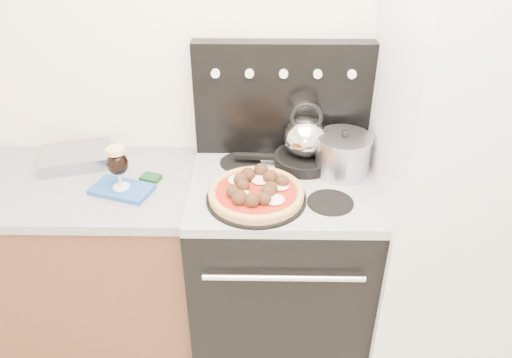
{
  "coord_description": "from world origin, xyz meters",
  "views": [
    {
      "loc": [
        -0.0,
        -0.56,
        2.02
      ],
      "look_at": [
        -0.03,
        1.05,
        1.01
      ],
      "focal_mm": 35.0,
      "sensor_mm": 36.0,
      "label": 1
    }
  ],
  "objects_px": {
    "stock_pot": "(343,156)",
    "stove_body": "(280,269)",
    "oven_mitt": "(122,189)",
    "beer_glass": "(118,168)",
    "fridge": "(457,180)",
    "pizza": "(256,191)",
    "pizza_pan": "(256,198)",
    "base_cabinet": "(45,264)",
    "tea_kettle": "(305,134)",
    "skillet": "(304,160)"
  },
  "relations": [
    {
      "from": "base_cabinet",
      "to": "stove_body",
      "type": "bearing_deg",
      "value": -1.3
    },
    {
      "from": "pizza",
      "to": "stock_pot",
      "type": "height_order",
      "value": "stock_pot"
    },
    {
      "from": "fridge",
      "to": "tea_kettle",
      "type": "relative_size",
      "value": 9.33
    },
    {
      "from": "oven_mitt",
      "to": "pizza_pan",
      "type": "bearing_deg",
      "value": -8.14
    },
    {
      "from": "stove_body",
      "to": "stock_pot",
      "type": "height_order",
      "value": "stock_pot"
    },
    {
      "from": "tea_kettle",
      "to": "fridge",
      "type": "bearing_deg",
      "value": -13.4
    },
    {
      "from": "base_cabinet",
      "to": "stock_pot",
      "type": "xyz_separation_m",
      "value": [
        1.36,
        0.05,
        0.57
      ]
    },
    {
      "from": "fridge",
      "to": "pizza",
      "type": "xyz_separation_m",
      "value": [
        -0.81,
        -0.11,
        0.01
      ]
    },
    {
      "from": "fridge",
      "to": "base_cabinet",
      "type": "bearing_deg",
      "value": 178.41
    },
    {
      "from": "oven_mitt",
      "to": "skillet",
      "type": "xyz_separation_m",
      "value": [
        0.75,
        0.2,
        0.03
      ]
    },
    {
      "from": "base_cabinet",
      "to": "oven_mitt",
      "type": "distance_m",
      "value": 0.66
    },
    {
      "from": "beer_glass",
      "to": "stove_body",
      "type": "bearing_deg",
      "value": 4.68
    },
    {
      "from": "fridge",
      "to": "pizza",
      "type": "relative_size",
      "value": 5.15
    },
    {
      "from": "fridge",
      "to": "skillet",
      "type": "relative_size",
      "value": 7.36
    },
    {
      "from": "pizza",
      "to": "tea_kettle",
      "type": "bearing_deg",
      "value": 53.54
    },
    {
      "from": "beer_glass",
      "to": "tea_kettle",
      "type": "xyz_separation_m",
      "value": [
        0.75,
        0.2,
        0.06
      ]
    },
    {
      "from": "pizza",
      "to": "pizza_pan",
      "type": "bearing_deg",
      "value": 0.0
    },
    {
      "from": "pizza_pan",
      "to": "tea_kettle",
      "type": "height_order",
      "value": "tea_kettle"
    },
    {
      "from": "beer_glass",
      "to": "base_cabinet",
      "type": "bearing_deg",
      "value": 170.16
    },
    {
      "from": "tea_kettle",
      "to": "oven_mitt",
      "type": "bearing_deg",
      "value": -163.23
    },
    {
      "from": "oven_mitt",
      "to": "pizza_pan",
      "type": "distance_m",
      "value": 0.55
    },
    {
      "from": "beer_glass",
      "to": "skillet",
      "type": "distance_m",
      "value": 0.78
    },
    {
      "from": "pizza_pan",
      "to": "stock_pot",
      "type": "relative_size",
      "value": 1.76
    },
    {
      "from": "fridge",
      "to": "oven_mitt",
      "type": "xyz_separation_m",
      "value": [
        -1.35,
        -0.03,
        -0.04
      ]
    },
    {
      "from": "base_cabinet",
      "to": "beer_glass",
      "type": "height_order",
      "value": "beer_glass"
    },
    {
      "from": "skillet",
      "to": "beer_glass",
      "type": "bearing_deg",
      "value": -165.34
    },
    {
      "from": "oven_mitt",
      "to": "beer_glass",
      "type": "distance_m",
      "value": 0.1
    },
    {
      "from": "stove_body",
      "to": "beer_glass",
      "type": "height_order",
      "value": "beer_glass"
    },
    {
      "from": "pizza",
      "to": "stock_pot",
      "type": "xyz_separation_m",
      "value": [
        0.36,
        0.21,
        0.04
      ]
    },
    {
      "from": "oven_mitt",
      "to": "stove_body",
      "type": "bearing_deg",
      "value": 4.68
    },
    {
      "from": "fridge",
      "to": "stock_pot",
      "type": "height_order",
      "value": "fridge"
    },
    {
      "from": "stove_body",
      "to": "pizza_pan",
      "type": "bearing_deg",
      "value": -128.95
    },
    {
      "from": "beer_glass",
      "to": "pizza_pan",
      "type": "height_order",
      "value": "beer_glass"
    },
    {
      "from": "skillet",
      "to": "fridge",
      "type": "bearing_deg",
      "value": -15.51
    },
    {
      "from": "base_cabinet",
      "to": "pizza",
      "type": "xyz_separation_m",
      "value": [
        1.0,
        -0.16,
        0.53
      ]
    },
    {
      "from": "stock_pot",
      "to": "stove_body",
      "type": "bearing_deg",
      "value": -162.54
    },
    {
      "from": "pizza_pan",
      "to": "beer_glass",
      "type": "bearing_deg",
      "value": 171.86
    },
    {
      "from": "skillet",
      "to": "tea_kettle",
      "type": "bearing_deg",
      "value": 0.0
    },
    {
      "from": "pizza_pan",
      "to": "stock_pot",
      "type": "xyz_separation_m",
      "value": [
        0.36,
        0.21,
        0.07
      ]
    },
    {
      "from": "fridge",
      "to": "skillet",
      "type": "distance_m",
      "value": 0.63
    },
    {
      "from": "pizza",
      "to": "tea_kettle",
      "type": "xyz_separation_m",
      "value": [
        0.2,
        0.27,
        0.11
      ]
    },
    {
      "from": "stove_body",
      "to": "stock_pot",
      "type": "bearing_deg",
      "value": 17.46
    },
    {
      "from": "stove_body",
      "to": "oven_mitt",
      "type": "distance_m",
      "value": 0.81
    },
    {
      "from": "oven_mitt",
      "to": "base_cabinet",
      "type": "bearing_deg",
      "value": 170.16
    },
    {
      "from": "fridge",
      "to": "pizza",
      "type": "distance_m",
      "value": 0.81
    },
    {
      "from": "tea_kettle",
      "to": "pizza_pan",
      "type": "bearing_deg",
      "value": -124.35
    },
    {
      "from": "beer_glass",
      "to": "stock_pot",
      "type": "bearing_deg",
      "value": 8.33
    },
    {
      "from": "fridge",
      "to": "skillet",
      "type": "xyz_separation_m",
      "value": [
        -0.6,
        0.17,
        -0.01
      ]
    },
    {
      "from": "stove_body",
      "to": "beer_glass",
      "type": "distance_m",
      "value": 0.87
    },
    {
      "from": "stove_body",
      "to": "beer_glass",
      "type": "relative_size",
      "value": 4.77
    }
  ]
}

